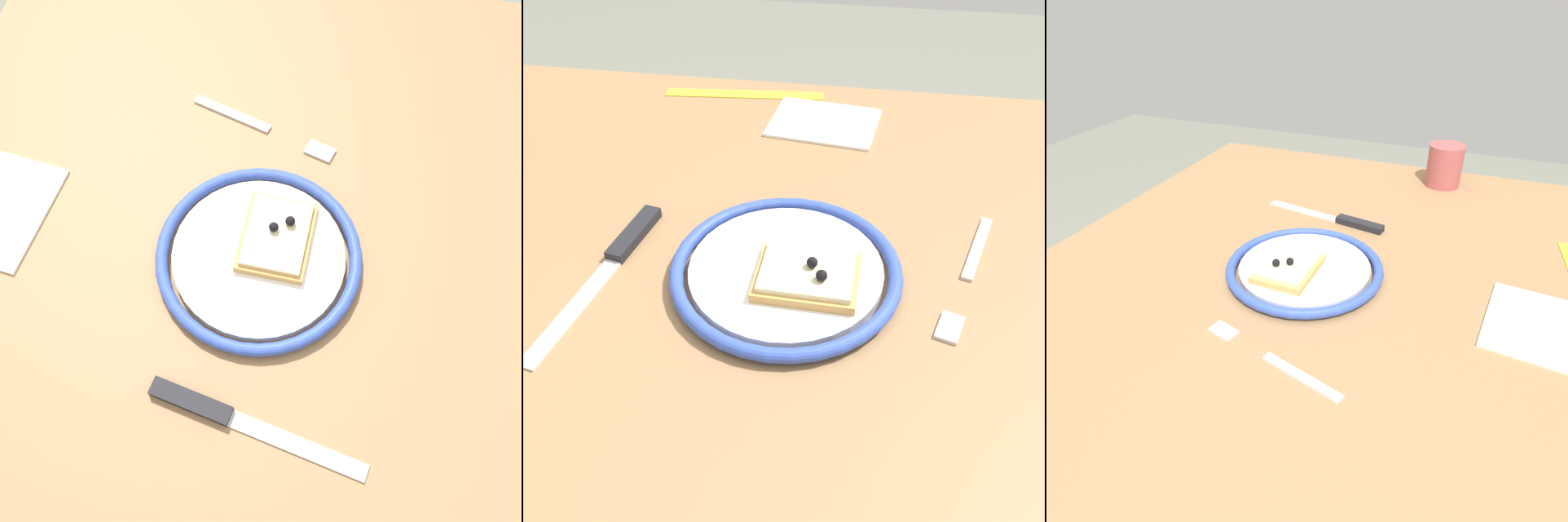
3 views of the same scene
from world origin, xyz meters
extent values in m
plane|color=slate|center=(0.00, 0.00, 0.00)|extent=(6.00, 6.00, 0.00)
cube|color=#936D47|center=(0.00, 0.00, 0.73)|extent=(1.01, 0.87, 0.03)
cylinder|color=#4C4742|center=(0.44, -0.38, 0.36)|extent=(0.05, 0.05, 0.72)
cylinder|color=#4C4742|center=(0.44, 0.38, 0.36)|extent=(0.05, 0.05, 0.72)
cylinder|color=white|center=(-0.02, 0.01, 0.76)|extent=(0.20, 0.20, 0.01)
torus|color=#334FB2|center=(-0.02, 0.01, 0.76)|extent=(0.24, 0.24, 0.01)
cube|color=tan|center=(-0.05, 0.02, 0.77)|extent=(0.10, 0.08, 0.01)
cube|color=beige|center=(-0.05, 0.02, 0.78)|extent=(0.09, 0.07, 0.01)
sphere|color=black|center=(-0.05, 0.02, 0.79)|extent=(0.01, 0.01, 0.01)
sphere|color=black|center=(-0.06, 0.04, 0.79)|extent=(0.01, 0.01, 0.01)
cube|color=silver|center=(0.18, 0.09, 0.75)|extent=(0.05, 0.15, 0.00)
cube|color=black|center=(0.16, -0.03, 0.76)|extent=(0.04, 0.09, 0.01)
cube|color=silver|center=(-0.22, -0.07, 0.75)|extent=(0.04, 0.11, 0.00)
cube|color=silver|center=(-0.19, 0.06, 0.75)|extent=(0.03, 0.04, 0.00)
cylinder|color=#A54C4C|center=(0.41, -0.14, 0.79)|extent=(0.07, 0.07, 0.09)
cube|color=white|center=(-0.03, -0.32, 0.75)|extent=(0.16, 0.13, 0.00)
camera|label=1|loc=(0.28, 0.07, 1.40)|focal=42.07mm
camera|label=2|loc=(-0.09, 0.45, 1.18)|focal=40.90mm
camera|label=3|loc=(-0.56, -0.21, 1.14)|focal=31.03mm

